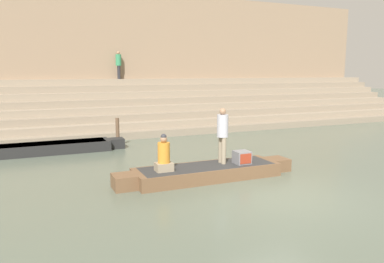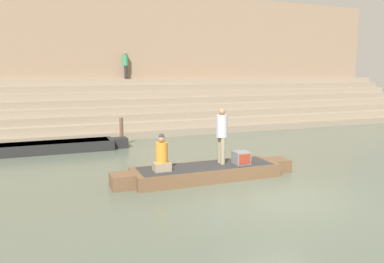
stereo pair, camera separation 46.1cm
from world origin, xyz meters
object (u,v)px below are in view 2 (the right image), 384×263
Objects in this scene: moored_boat_shore at (57,147)px; person_on_steps at (125,63)px; mooring_post at (122,132)px; person_rowing at (162,156)px; tv_set at (241,158)px; person_standing at (222,132)px; rowboat_main at (206,172)px.

moored_boat_shore is 3.59× the size of person_on_steps.
person_on_steps is (1.48, 6.10, 3.18)m from mooring_post.
person_rowing is 0.87× the size of mooring_post.
mooring_post is (-2.58, 6.40, 0.03)m from tv_set.
person_standing is 1.08× the size of person_on_steps.
tv_set is at bearing -19.20° from person_standing.
person_on_steps is at bearing 90.18° from person_rowing.
person_on_steps is (1.48, 12.40, 2.97)m from person_rowing.
moored_boat_shore is at bearing 137.36° from person_standing.
tv_set is 6.90m from mooring_post.
moored_boat_shore is at bearing 127.52° from rowboat_main.
person_on_steps is at bearing 90.78° from tv_set.
person_on_steps reaches higher than mooring_post.
person_standing is 1.03m from tv_set.
rowboat_main is 3.34× the size of person_standing.
rowboat_main is at bearing -161.01° from person_standing.
moored_boat_shore is (-4.79, 5.76, -1.19)m from person_standing.
person_rowing is at bearing -175.70° from rowboat_main.
rowboat_main is 6.41m from mooring_post.
rowboat_main is 7.23m from moored_boat_shore.
person_on_steps reaches higher than tv_set.
moored_boat_shore is 8.52m from person_on_steps.
moored_boat_shore is at bearing -140.99° from person_on_steps.
person_standing is 1.59× the size of person_rowing.
person_standing is 12.47m from person_on_steps.
moored_boat_shore is at bearing -172.69° from mooring_post.
tv_set is at bearing -68.08° from mooring_post.
rowboat_main is 1.00× the size of moored_boat_shore.
person_on_steps reaches higher than rowboat_main.
person_on_steps is at bearing 100.16° from person_standing.
person_on_steps is (4.25, 6.46, 3.59)m from moored_boat_shore.
mooring_post is 0.78× the size of person_on_steps.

